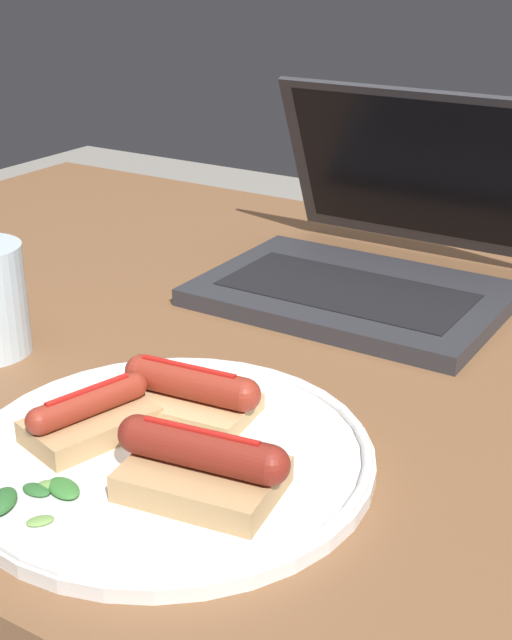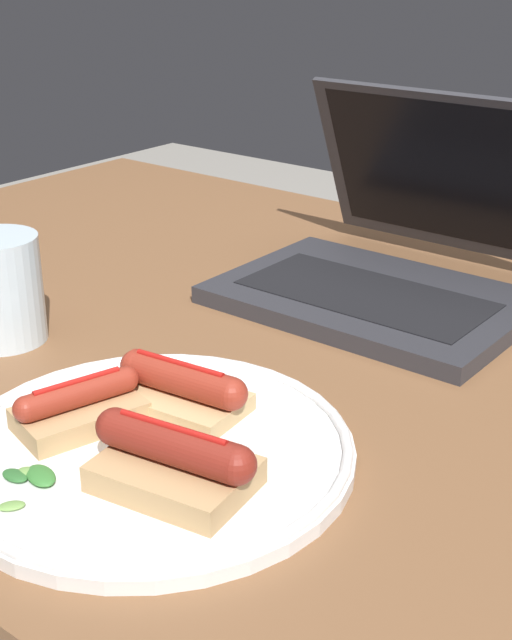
# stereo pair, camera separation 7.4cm
# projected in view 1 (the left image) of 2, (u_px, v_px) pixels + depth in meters

# --- Properties ---
(desk) EXTENTS (1.32, 0.84, 0.72)m
(desk) POSITION_uv_depth(u_px,v_px,m) (268.00, 399.00, 0.90)
(desk) COLOR brown
(desk) RESTS_ON ground_plane
(laptop) EXTENTS (0.31, 0.30, 0.21)m
(laptop) POSITION_uv_depth(u_px,v_px,m) (370.00, 256.00, 0.95)
(laptop) COLOR #2D2D33
(laptop) RESTS_ON desk
(plate) EXTENTS (0.30, 0.30, 0.02)m
(plate) POSITION_uv_depth(u_px,v_px,m) (169.00, 454.00, 0.64)
(plate) COLOR white
(plate) RESTS_ON desk
(sausage_toast_left) EXTENTS (0.12, 0.07, 0.04)m
(sausage_toast_left) POSITION_uv_depth(u_px,v_px,m) (189.00, 393.00, 0.69)
(sausage_toast_left) COLOR tan
(sausage_toast_left) RESTS_ON plate
(sausage_toast_middle) EXTENTS (0.12, 0.09, 0.05)m
(sausage_toast_middle) POSITION_uv_depth(u_px,v_px,m) (202.00, 466.00, 0.59)
(sausage_toast_middle) COLOR tan
(sausage_toast_middle) RESTS_ON plate
(sausage_toast_right) EXTENTS (0.08, 0.10, 0.04)m
(sausage_toast_right) POSITION_uv_depth(u_px,v_px,m) (90.00, 417.00, 0.66)
(sausage_toast_right) COLOR tan
(sausage_toast_right) RESTS_ON plate
(salad_pile) EXTENTS (0.06, 0.07, 0.01)m
(salad_pile) POSITION_uv_depth(u_px,v_px,m) (31.00, 496.00, 0.59)
(salad_pile) COLOR #709E4C
(salad_pile) RESTS_ON plate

